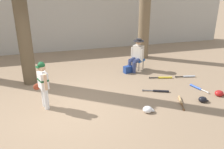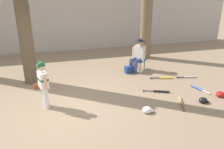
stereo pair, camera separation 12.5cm
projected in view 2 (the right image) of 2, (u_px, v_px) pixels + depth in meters
name	position (u px, v px, depth m)	size (l,w,h in m)	color
ground_plane	(67.00, 110.00, 6.24)	(60.00, 60.00, 0.00)	#897056
concrete_back_wall	(55.00, 24.00, 11.08)	(18.00, 0.36, 2.55)	#ADA89E
young_ballplayer	(43.00, 82.00, 6.12)	(0.45, 0.56, 1.31)	white
folding_stool	(139.00, 61.00, 8.93)	(0.56, 0.56, 0.41)	#194C9E
seated_spectator	(138.00, 54.00, 8.76)	(0.65, 0.60, 1.20)	navy
handbag_beside_stool	(129.00, 69.00, 8.71)	(0.34, 0.18, 0.26)	navy
bat_black_composite	(159.00, 91.00, 7.20)	(0.78, 0.37, 0.07)	black
bat_aluminum_silver	(189.00, 77.00, 8.27)	(0.71, 0.19, 0.07)	#B7BCC6
bat_blue_youth	(198.00, 88.00, 7.41)	(0.25, 0.70, 0.07)	#2347AD
bat_wood_tan	(181.00, 102.00, 6.58)	(0.34, 0.74, 0.07)	tan
bat_yellow_trainer	(164.00, 78.00, 8.20)	(0.80, 0.26, 0.07)	yellow
batting_helmet_red	(220.00, 94.00, 6.92)	(0.31, 0.24, 0.18)	#A81919
batting_helmet_black	(203.00, 100.00, 6.58)	(0.29, 0.22, 0.16)	black
batting_helmet_white	(147.00, 110.00, 6.09)	(0.30, 0.23, 0.17)	silver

